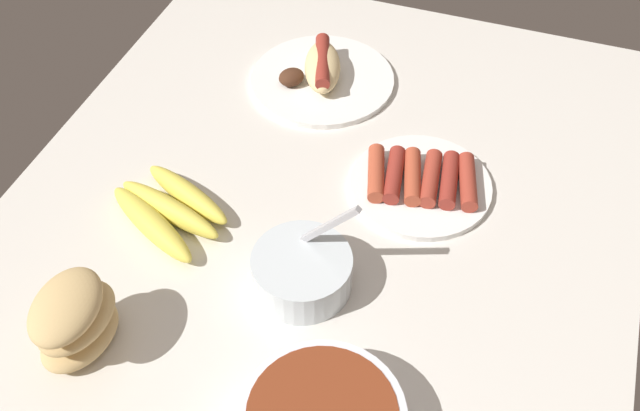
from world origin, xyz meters
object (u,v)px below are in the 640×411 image
at_px(bread_stack, 74,320).
at_px(plate_sausages, 421,182).
at_px(banana_bunch, 168,210).
at_px(plate_hotdog_assembled, 321,74).
at_px(bowl_coleslaw, 302,270).

distance_m(bread_stack, plate_sausages, 0.52).
relative_size(banana_bunch, plate_hotdog_assembled, 0.79).
bearing_deg(banana_bunch, bowl_coleslaw, -101.58).
height_order(bowl_coleslaw, banana_bunch, bowl_coleslaw).
bearing_deg(plate_sausages, plate_hotdog_assembled, 49.81).
bearing_deg(bowl_coleslaw, plate_sausages, -25.11).
distance_m(banana_bunch, bread_stack, 0.22).
height_order(bread_stack, plate_hotdog_assembled, bread_stack).
distance_m(bowl_coleslaw, bread_stack, 0.29).
bearing_deg(banana_bunch, plate_sausages, -61.16).
height_order(plate_hotdog_assembled, plate_sausages, plate_hotdog_assembled).
bearing_deg(bread_stack, banana_bunch, -1.23).
bearing_deg(banana_bunch, plate_hotdog_assembled, -15.69).
relative_size(bowl_coleslaw, plate_hotdog_assembled, 0.62).
height_order(bread_stack, plate_sausages, bread_stack).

